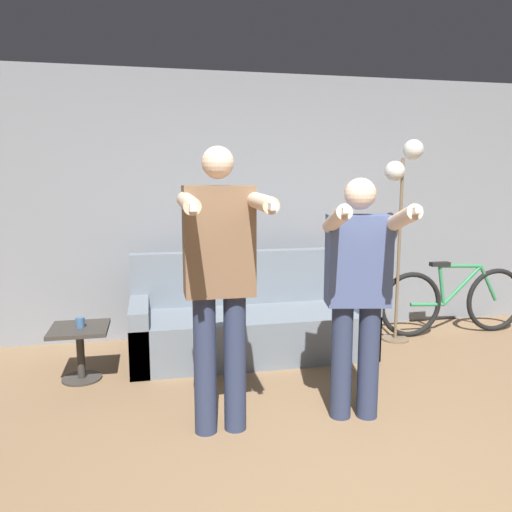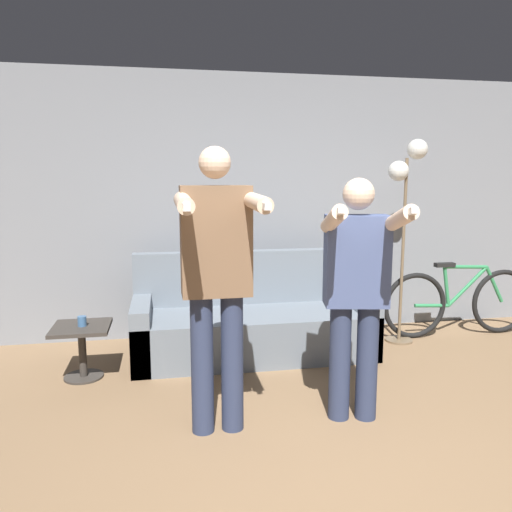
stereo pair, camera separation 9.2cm
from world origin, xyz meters
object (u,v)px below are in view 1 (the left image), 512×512
at_px(person_left, 219,273).
at_px(bicycle, 454,301).
at_px(floor_lamp, 403,185).
at_px(cup, 80,322).
at_px(side_table, 80,342).
at_px(cat, 228,243).
at_px(couch, 251,323).
at_px(person_right, 358,284).

xyz_separation_m(person_left, bicycle, (2.61, 1.50, -0.67)).
xyz_separation_m(floor_lamp, cup, (-2.91, -0.39, -1.05)).
distance_m(side_table, bicycle, 3.61).
xyz_separation_m(cat, cup, (-1.26, -0.62, -0.51)).
height_order(cat, side_table, cat).
bearing_deg(cup, couch, 12.93).
height_order(floor_lamp, bicycle, floor_lamp).
xyz_separation_m(couch, cat, (-0.16, 0.29, 0.70)).
xyz_separation_m(person_left, floor_lamp, (1.95, 1.44, 0.50)).
xyz_separation_m(floor_lamp, bicycle, (0.66, 0.07, -1.17)).
relative_size(person_right, cat, 3.01).
distance_m(person_left, person_right, 0.90).
bearing_deg(person_left, side_table, 132.17).
relative_size(person_left, cup, 22.28).
relative_size(couch, bicycle, 1.30).
bearing_deg(side_table, floor_lamp, 7.50).
relative_size(person_left, bicycle, 1.09).
distance_m(couch, person_left, 1.63).
bearing_deg(person_right, cup, 161.67).
bearing_deg(bicycle, side_table, -172.84).
bearing_deg(cat, person_right, -70.44).
distance_m(cat, floor_lamp, 1.74).
bearing_deg(floor_lamp, cat, 172.18).
distance_m(person_right, side_table, 2.23).
distance_m(couch, cat, 0.78).
bearing_deg(cup, person_left, -47.38).
relative_size(cat, bicycle, 0.32).
bearing_deg(floor_lamp, side_table, -172.50).
relative_size(couch, floor_lamp, 1.09).
relative_size(person_right, bicycle, 0.97).
bearing_deg(floor_lamp, couch, -177.48).
height_order(person_left, person_right, person_left).
bearing_deg(person_left, floor_lamp, 35.87).
distance_m(side_table, cup, 0.16).
relative_size(person_left, cat, 3.36).
xyz_separation_m(cat, bicycle, (2.30, -0.16, -0.63)).
distance_m(couch, cup, 1.48).
height_order(couch, cat, cat).
height_order(couch, floor_lamp, floor_lamp).
distance_m(cat, side_table, 1.56).
height_order(cat, floor_lamp, floor_lamp).
height_order(person_right, bicycle, person_right).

